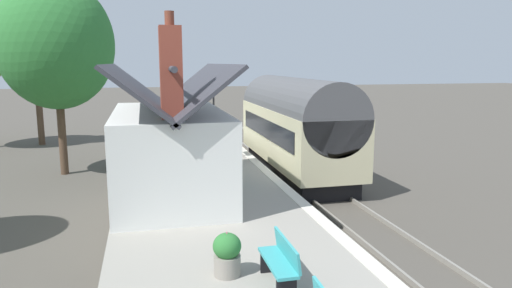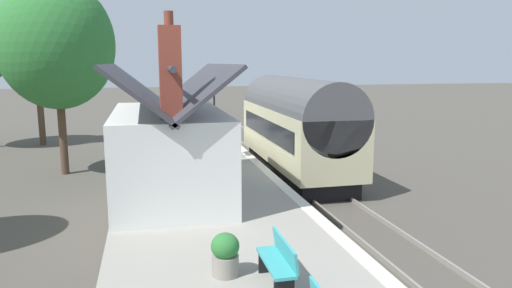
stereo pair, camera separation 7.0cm
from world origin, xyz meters
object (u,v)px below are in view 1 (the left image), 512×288
object	(u,v)px
bench_near_building	(185,125)
tree_distant	(56,44)
planter_bench_left	(216,150)
bench_mid_platform	(281,260)
station_sign_board	(230,129)
bench_platform_end	(199,140)
planter_bench_right	(162,133)
tree_mid_background	(36,65)
planter_edge_near	(227,254)
station_building	(170,148)
lamp_post_platform	(213,91)
planter_by_door	(183,150)
planter_corner_building	(180,123)
train	(295,126)
planter_under_sign	(201,150)

from	to	relation	value
bench_near_building	tree_distant	size ratio (longest dim) A/B	0.16
planter_bench_left	tree_distant	distance (m)	8.33
bench_mid_platform	station_sign_board	world-z (taller)	station_sign_board
bench_platform_end	planter_bench_right	size ratio (longest dim) A/B	1.79
bench_near_building	tree_mid_background	bearing A→B (deg)	66.80
planter_edge_near	bench_near_building	bearing A→B (deg)	-2.53
station_building	tree_mid_background	xyz separation A→B (m)	(16.03, 6.89, 2.42)
lamp_post_platform	bench_near_building	bearing A→B (deg)	24.63
station_sign_board	tree_mid_background	xyz separation A→B (m)	(10.72, 9.75, 2.68)
station_building	planter_by_door	world-z (taller)	station_building
bench_platform_end	planter_by_door	world-z (taller)	bench_platform_end
station_building	planter_corner_building	size ratio (longest dim) A/B	9.19
train	planter_under_sign	size ratio (longest dim) A/B	12.53
planter_by_door	station_sign_board	size ratio (longest dim) A/B	0.48
planter_bench_left	tree_distant	size ratio (longest dim) A/B	0.09
tree_distant	planter_bench_right	bearing A→B (deg)	-60.81
station_building	bench_near_building	world-z (taller)	station_building
planter_bench_left	planter_under_sign	size ratio (longest dim) A/B	1.05
lamp_post_platform	station_sign_board	size ratio (longest dim) A/B	2.34
bench_mid_platform	planter_bench_left	distance (m)	11.23
tree_mid_background	bench_platform_end	bearing A→B (deg)	-136.24
planter_bench_left	lamp_post_platform	world-z (taller)	lamp_post_platform
planter_edge_near	tree_mid_background	world-z (taller)	tree_mid_background
bench_mid_platform	planter_bench_right	xyz separation A→B (m)	(16.70, 1.49, -0.07)
train	planter_edge_near	size ratio (longest dim) A/B	10.77
planter_bench_left	tree_mid_background	world-z (taller)	tree_mid_background
train	station_building	distance (m)	7.68
planter_by_door	planter_edge_near	world-z (taller)	planter_edge_near
planter_by_door	tree_distant	xyz separation A→B (m)	(2.32, 5.14, 4.42)
bench_mid_platform	planter_by_door	size ratio (longest dim) A/B	1.87
bench_platform_end	planter_under_sign	xyz separation A→B (m)	(-1.88, 0.15, -0.13)
planter_bench_right	lamp_post_platform	distance (m)	3.46
bench_platform_end	planter_under_sign	world-z (taller)	bench_platform_end
planter_under_sign	planter_edge_near	bearing A→B (deg)	175.75
train	planter_under_sign	bearing A→B (deg)	88.91
lamp_post_platform	tree_mid_background	size ratio (longest dim) A/B	0.55
station_sign_board	planter_bench_left	bearing A→B (deg)	132.64
planter_by_door	lamp_post_platform	distance (m)	5.27
bench_mid_platform	planter_edge_near	bearing A→B (deg)	54.71
bench_mid_platform	planter_under_sign	world-z (taller)	bench_mid_platform
planter_edge_near	planter_corner_building	world-z (taller)	planter_edge_near
bench_platform_end	planter_bench_left	size ratio (longest dim) A/B	1.74
tree_distant	lamp_post_platform	bearing A→B (deg)	-73.84
planter_corner_building	planter_edge_near	bearing A→B (deg)	178.17
train	planter_edge_near	distance (m)	12.20
planter_corner_building	tree_distant	world-z (taller)	tree_distant
bench_platform_end	planter_under_sign	bearing A→B (deg)	175.36
planter_edge_near	planter_under_sign	bearing A→B (deg)	-4.25
bench_mid_platform	planter_under_sign	size ratio (longest dim) A/B	1.83
planter_under_sign	bench_platform_end	bearing A→B (deg)	-4.64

